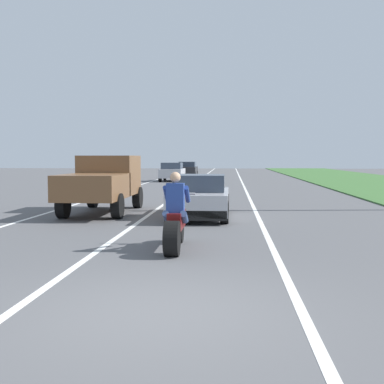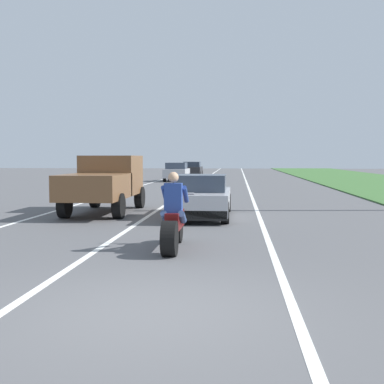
% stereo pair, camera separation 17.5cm
% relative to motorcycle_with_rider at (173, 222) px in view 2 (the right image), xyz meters
% --- Properties ---
extents(ground_plane, '(160.00, 160.00, 0.00)m').
position_rel_motorcycle_with_rider_xyz_m(ground_plane, '(0.22, -4.05, -0.59)').
color(ground_plane, '#565659').
extents(lane_stripe_left_solid, '(0.14, 120.00, 0.01)m').
position_rel_motorcycle_with_rider_xyz_m(lane_stripe_left_solid, '(-5.18, 15.95, -0.59)').
color(lane_stripe_left_solid, white).
rests_on(lane_stripe_left_solid, ground).
extents(lane_stripe_right_solid, '(0.14, 120.00, 0.01)m').
position_rel_motorcycle_with_rider_xyz_m(lane_stripe_right_solid, '(2.02, 15.95, -0.59)').
color(lane_stripe_right_solid, white).
rests_on(lane_stripe_right_solid, ground).
extents(lane_stripe_centre_dashed, '(0.14, 120.00, 0.01)m').
position_rel_motorcycle_with_rider_xyz_m(lane_stripe_centre_dashed, '(-1.58, 15.95, -0.59)').
color(lane_stripe_centre_dashed, white).
rests_on(lane_stripe_centre_dashed, ground).
extents(motorcycle_with_rider, '(0.70, 2.21, 1.62)m').
position_rel_motorcycle_with_rider_xyz_m(motorcycle_with_rider, '(0.00, 0.00, 0.00)').
color(motorcycle_with_rider, black).
rests_on(motorcycle_with_rider, ground).
extents(sports_car_silver, '(1.84, 4.30, 1.37)m').
position_rel_motorcycle_with_rider_xyz_m(sports_car_silver, '(0.15, 5.72, 0.04)').
color(sports_car_silver, '#B7B7BC').
rests_on(sports_car_silver, ground).
extents(pickup_truck_left_lane_brown, '(2.02, 4.80, 1.98)m').
position_rel_motorcycle_with_rider_xyz_m(pickup_truck_left_lane_brown, '(-3.26, 6.69, 0.51)').
color(pickup_truck_left_lane_brown, brown).
rests_on(pickup_truck_left_lane_brown, ground).
extents(distant_car_far_ahead, '(1.80, 4.00, 1.50)m').
position_rel_motorcycle_with_rider_xyz_m(distant_car_far_ahead, '(-3.57, 29.50, 0.18)').
color(distant_car_far_ahead, '#B2B2B7').
rests_on(distant_car_far_ahead, ground).
extents(distant_car_further_ahead, '(1.80, 4.00, 1.50)m').
position_rel_motorcycle_with_rider_xyz_m(distant_car_further_ahead, '(-3.07, 38.06, 0.18)').
color(distant_car_further_ahead, '#262628').
rests_on(distant_car_further_ahead, ground).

